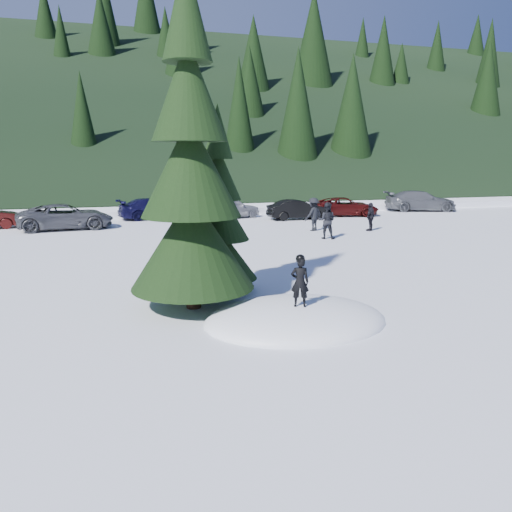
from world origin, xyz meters
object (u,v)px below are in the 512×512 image
object	(u,v)px
adult_0	(327,221)
child_skier	(300,282)
car_5	(298,210)
spruce_tall	(191,181)
car_3	(154,208)
car_6	(345,207)
car_4	(231,208)
car_7	(420,201)
adult_1	(371,217)
car_2	(66,217)
adult_2	(313,214)
spruce_short	(219,221)

from	to	relation	value
adult_0	child_skier	bearing A→B (deg)	93.77
child_skier	car_5	distance (m)	20.31
spruce_tall	adult_0	distance (m)	12.57
car_3	car_6	size ratio (longest dim) A/B	1.02
car_6	spruce_tall	bearing A→B (deg)	156.21
adult_0	car_6	world-z (taller)	adult_0
car_4	car_6	xyz separation A→B (m)	(7.62, -0.80, -0.04)
spruce_tall	car_6	xyz separation A→B (m)	(12.97, 17.81, -2.70)
car_4	car_7	size ratio (longest dim) A/B	0.77
child_skier	car_4	world-z (taller)	child_skier
car_3	car_5	size ratio (longest dim) A/B	1.19
adult_1	car_3	xyz separation A→B (m)	(-10.67, 8.55, -0.10)
spruce_tall	car_7	size ratio (longest dim) A/B	1.70
car_2	car_5	xyz separation A→B (m)	(13.73, 0.59, -0.07)
child_skier	adult_2	distance (m)	15.43
adult_1	car_6	distance (m)	6.87
spruce_tall	child_skier	size ratio (longest dim) A/B	7.41
child_skier	adult_2	size ratio (longest dim) A/B	0.66
car_4	spruce_short	bearing A→B (deg)	142.81
spruce_tall	car_3	bearing A→B (deg)	88.29
car_2	car_6	distance (m)	17.49
adult_2	car_2	distance (m)	13.49
car_4	car_5	bearing A→B (deg)	-136.56
car_2	car_6	world-z (taller)	car_2
car_5	car_7	xyz separation A→B (m)	(10.42, 2.29, 0.11)
car_3	car_6	bearing A→B (deg)	-110.17
child_skier	car_6	xyz separation A→B (m)	(10.81, 19.93, -0.44)
adult_2	car_7	size ratio (longest dim) A/B	0.35
adult_1	car_7	bearing A→B (deg)	-175.77
car_3	car_7	bearing A→B (deg)	-103.00
child_skier	adult_2	xyz separation A→B (m)	(6.17, 14.15, -0.18)
child_skier	car_6	bearing A→B (deg)	-100.64
adult_1	car_3	distance (m)	13.67
adult_2	car_5	distance (m)	4.97
adult_0	car_5	xyz separation A→B (m)	(1.32, 7.48, -0.25)
car_4	adult_1	bearing A→B (deg)	-164.58
adult_0	car_2	xyz separation A→B (m)	(-12.41, 6.89, -0.18)
adult_1	car_2	size ratio (longest dim) A/B	0.30
spruce_tall	adult_1	world-z (taller)	spruce_tall
adult_0	car_6	bearing A→B (deg)	-90.50
child_skier	adult_1	size ratio (longest dim) A/B	0.77
car_3	car_4	bearing A→B (deg)	-114.49
car_2	child_skier	bearing A→B (deg)	-166.34
spruce_short	adult_2	size ratio (longest dim) A/B	3.04
spruce_tall	child_skier	xyz separation A→B (m)	(2.16, -2.12, -2.26)
car_3	car_6	xyz separation A→B (m)	(12.38, -1.90, -0.04)
car_4	car_5	world-z (taller)	car_4
car_6	car_7	world-z (taller)	car_7
car_6	car_7	xyz separation A→B (m)	(6.72, 1.38, 0.12)
car_4	car_7	xyz separation A→B (m)	(14.35, 0.58, 0.07)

